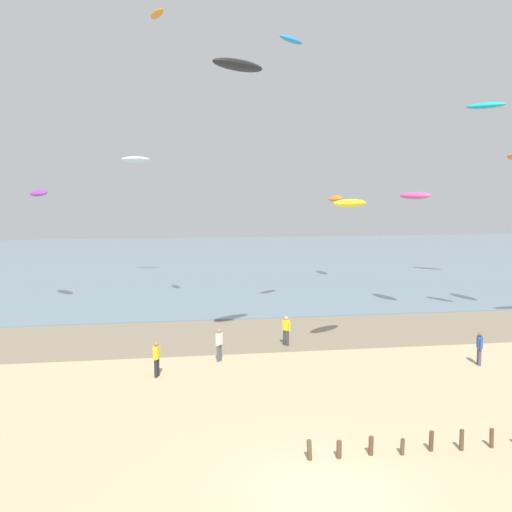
# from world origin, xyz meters

# --- Properties ---
(ground_plane) EXTENTS (160.00, 160.00, 0.00)m
(ground_plane) POSITION_xyz_m (0.00, 0.00, 0.00)
(ground_plane) COLOR tan
(wet_sand_strip) EXTENTS (120.00, 8.19, 0.01)m
(wet_sand_strip) POSITION_xyz_m (0.00, 18.34, 0.00)
(wet_sand_strip) COLOR #84755B
(wet_sand_strip) RESTS_ON ground
(sea) EXTENTS (160.00, 70.00, 0.10)m
(sea) POSITION_xyz_m (0.00, 57.44, 0.05)
(sea) COLOR slate
(sea) RESTS_ON ground
(person_nearest_camera) EXTENTS (0.43, 0.43, 1.71)m
(person_nearest_camera) POSITION_xyz_m (2.05, 15.61, 0.92)
(person_nearest_camera) COLOR #383842
(person_nearest_camera) RESTS_ON ground
(person_mid_beach) EXTENTS (0.31, 0.55, 1.71)m
(person_mid_beach) POSITION_xyz_m (10.97, 10.51, 0.92)
(person_mid_beach) COLOR #4C4C56
(person_mid_beach) RESTS_ON ground
(person_by_waterline) EXTENTS (0.34, 0.54, 1.71)m
(person_by_waterline) POSITION_xyz_m (-5.15, 11.12, 0.92)
(person_by_waterline) COLOR #232328
(person_by_waterline) RESTS_ON ground
(person_right_flank) EXTENTS (0.38, 0.49, 1.71)m
(person_right_flank) POSITION_xyz_m (-2.00, 13.16, 0.92)
(person_right_flank) COLOR #4C4C56
(person_right_flank) RESTS_ON ground
(kite_aloft_0) EXTENTS (2.75, 2.43, 0.45)m
(kite_aloft_0) POSITION_xyz_m (4.84, 12.94, 8.16)
(kite_aloft_0) COLOR yellow
(kite_aloft_2) EXTENTS (3.05, 2.51, 0.54)m
(kite_aloft_2) POSITION_xyz_m (-1.10, 12.02, 14.69)
(kite_aloft_2) COLOR black
(kite_aloft_3) EXTENTS (2.13, 2.06, 0.56)m
(kite_aloft_3) POSITION_xyz_m (3.00, 19.21, 17.88)
(kite_aloft_3) COLOR #2384D1
(kite_aloft_4) EXTENTS (2.82, 1.09, 0.81)m
(kite_aloft_4) POSITION_xyz_m (-7.65, 41.39, 11.90)
(kite_aloft_4) COLOR white
(kite_aloft_6) EXTENTS (2.28, 2.88, 0.70)m
(kite_aloft_6) POSITION_xyz_m (-13.99, 28.59, 8.67)
(kite_aloft_6) COLOR purple
(kite_aloft_7) EXTENTS (1.20, 3.03, 0.81)m
(kite_aloft_7) POSITION_xyz_m (11.30, 37.28, 8.14)
(kite_aloft_7) COLOR orange
(kite_aloft_8) EXTENTS (1.81, 3.30, 0.62)m
(kite_aloft_8) POSITION_xyz_m (12.62, 22.33, 8.50)
(kite_aloft_8) COLOR #E54C99
(kite_aloft_9) EXTENTS (3.31, 3.18, 0.66)m
(kite_aloft_9) POSITION_xyz_m (23.70, 32.56, 16.45)
(kite_aloft_9) COLOR #19B2B7
(kite_aloft_10) EXTENTS (1.18, 2.14, 0.46)m
(kite_aloft_10) POSITION_xyz_m (-5.00, 21.73, 19.75)
(kite_aloft_10) COLOR orange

